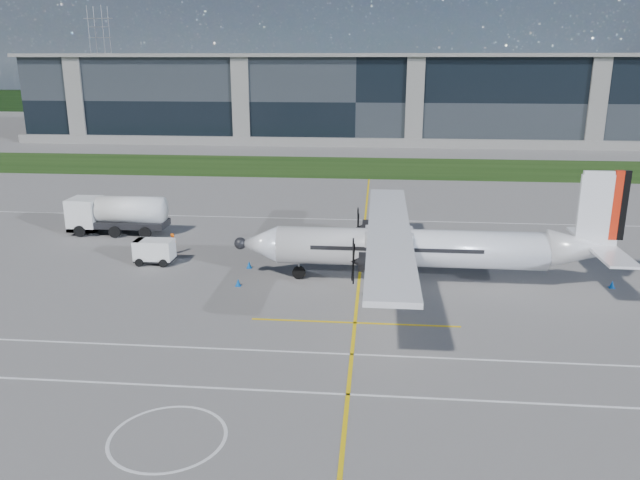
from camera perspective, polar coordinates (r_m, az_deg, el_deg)
name	(u,v)px	position (r m, az deg, el deg)	size (l,w,h in m)	color
ground	(346,177)	(80.45, 2.37, 5.74)	(400.00, 400.00, 0.00)	slate
grass_strip	(349,167)	(88.32, 2.65, 6.68)	(400.00, 18.00, 0.04)	#18340E
terminal_building	(358,99)	(119.31, 3.47, 12.74)	(120.00, 20.00, 15.00)	black
tree_line	(365,103)	(179.45, 4.14, 12.41)	(400.00, 6.00, 6.00)	black
pylon_west	(102,58)	(206.89, -19.34, 15.40)	(9.00, 4.60, 30.00)	gray
yellow_taxiway_centerline	(363,244)	(51.14, 3.92, -0.37)	(0.20, 70.00, 0.01)	yellow
white_lane_line	(282,391)	(29.21, -3.49, -13.64)	(90.00, 0.15, 0.01)	white
turboprop_aircraft	(425,227)	(41.68, 9.57, 1.22)	(25.26, 26.20, 7.86)	white
fuel_tanker_truck	(111,215)	(56.69, -18.56, 2.19)	(8.81, 2.86, 3.31)	white
baggage_tug	(154,252)	(47.55, -14.90, -1.05)	(2.98, 1.79, 1.79)	white
ground_crew_person	(173,242)	(49.56, -13.26, -0.18)	(0.77, 0.55, 1.88)	#F25907
safety_cone_tail	(612,284)	(45.54, 25.15, -3.69)	(0.36, 0.36, 0.50)	blue
safety_cone_stbdwing	(389,230)	(54.57, 6.34, 0.90)	(0.36, 0.36, 0.50)	blue
safety_cone_nose_stbd	(249,265)	(45.42, -6.50, -2.25)	(0.36, 0.36, 0.50)	blue
safety_cone_nose_port	(238,282)	(41.96, -7.49, -3.86)	(0.36, 0.36, 0.50)	blue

